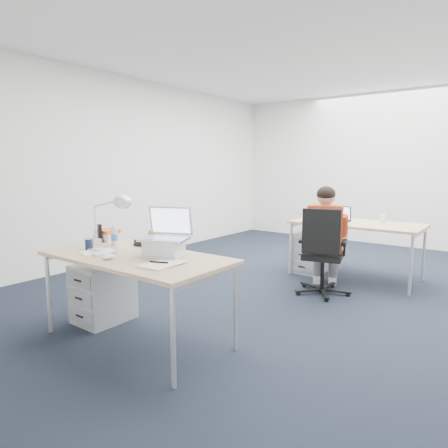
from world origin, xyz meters
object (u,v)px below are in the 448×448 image
(seated_person, at_px, (325,239))
(wireless_keyboard, at_px, (99,252))
(computer_mouse, at_px, (108,257))
(water_bottle, at_px, (114,235))
(desk_lamp, at_px, (106,220))
(office_chair, at_px, (322,270))
(drawer_pedestal_near, at_px, (103,292))
(can_koozie, at_px, (89,244))
(headphones, at_px, (144,243))
(bear_figurine, at_px, (152,239))
(cordless_phone, at_px, (100,233))
(sunglasses, at_px, (147,255))
(desk_near, at_px, (136,261))
(book_stack, at_px, (108,235))
(silver_laptop, at_px, (164,233))
(desk_far, at_px, (357,226))
(far_cup, at_px, (383,219))
(drawer_pedestal_far, at_px, (310,252))
(dark_laptop, at_px, (337,213))

(seated_person, relative_size, wireless_keyboard, 4.06)
(wireless_keyboard, bearing_deg, computer_mouse, 0.58)
(water_bottle, distance_m, desk_lamp, 0.19)
(office_chair, distance_m, wireless_keyboard, 2.49)
(drawer_pedestal_near, bearing_deg, can_koozie, -62.28)
(can_koozie, relative_size, water_bottle, 0.54)
(seated_person, bearing_deg, can_koozie, -135.85)
(computer_mouse, xyz_separation_m, headphones, (-0.22, 0.56, 0.00))
(bear_figurine, xyz_separation_m, cordless_phone, (-0.61, -0.10, 0.01))
(drawer_pedestal_near, xyz_separation_m, sunglasses, (0.72, -0.08, 0.47))
(desk_near, distance_m, book_stack, 0.81)
(silver_laptop, relative_size, cordless_phone, 2.25)
(desk_far, xyz_separation_m, water_bottle, (-1.27, -2.83, 0.14))
(desk_near, height_order, wireless_keyboard, wireless_keyboard)
(water_bottle, bearing_deg, drawer_pedestal_near, -155.45)
(sunglasses, distance_m, far_cup, 3.30)
(office_chair, xyz_separation_m, sunglasses, (-0.61, -2.06, 0.46))
(book_stack, xyz_separation_m, sunglasses, (0.87, -0.27, -0.04))
(far_cup, bearing_deg, bear_figurine, -112.20)
(wireless_keyboard, xyz_separation_m, headphones, (0.04, 0.46, 0.01))
(seated_person, height_order, bear_figurine, seated_person)
(wireless_keyboard, height_order, cordless_phone, cordless_phone)
(bear_figurine, relative_size, sunglasses, 1.63)
(drawer_pedestal_far, relative_size, cordless_phone, 3.19)
(drawer_pedestal_far, height_order, sunglasses, sunglasses)
(desk_lamp, xyz_separation_m, far_cup, (1.52, 3.13, -0.20))
(headphones, bearing_deg, bear_figurine, -14.08)
(drawer_pedestal_far, height_order, bear_figurine, bear_figurine)
(desk_far, height_order, office_chair, office_chair)
(silver_laptop, xyz_separation_m, computer_mouse, (-0.27, -0.34, -0.17))
(far_cup, bearing_deg, headphones, -115.36)
(drawer_pedestal_far, height_order, dark_laptop, dark_laptop)
(office_chair, bearing_deg, wireless_keyboard, -130.58)
(drawer_pedestal_far, distance_m, dark_laptop, 0.66)
(bear_figurine, height_order, far_cup, bear_figurine)
(can_koozie, distance_m, cordless_phone, 0.36)
(dark_laptop, bearing_deg, bear_figurine, -102.23)
(bear_figurine, height_order, book_stack, bear_figurine)
(desk_far, distance_m, book_stack, 3.12)
(drawer_pedestal_far, xyz_separation_m, wireless_keyboard, (-0.51, -3.05, 0.46))
(headphones, height_order, sunglasses, headphones)
(computer_mouse, bearing_deg, dark_laptop, 87.54)
(office_chair, xyz_separation_m, water_bottle, (-1.20, -1.92, 0.55))
(desk_near, relative_size, sunglasses, 16.10)
(office_chair, relative_size, water_bottle, 5.07)
(seated_person, height_order, can_koozie, seated_person)
(seated_person, bearing_deg, office_chair, -94.01)
(drawer_pedestal_far, relative_size, wireless_keyboard, 1.83)
(water_bottle, height_order, bear_figurine, water_bottle)
(desk_near, xyz_separation_m, far_cup, (1.07, 3.18, 0.10))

